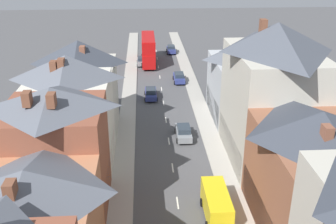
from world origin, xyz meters
name	(u,v)px	position (x,y,z in m)	size (l,w,h in m)	color
pavement_left	(128,114)	(-5.10, 38.00, 0.07)	(2.20, 104.00, 0.14)	#A8A399
pavement_right	(202,113)	(5.10, 38.00, 0.07)	(2.20, 104.00, 0.14)	#A8A399
centre_line_dashes	(166,120)	(0.00, 36.00, 0.01)	(0.14, 97.80, 0.01)	silver
terrace_row_left	(42,191)	(-10.18, 12.59, 5.53)	(8.00, 50.07, 12.73)	brown
terrace_row_right	(310,160)	(10.18, 14.90, 5.87)	(8.00, 55.35, 14.87)	#A36042
double_decker_bus_lead	(148,49)	(-1.81, 62.51, 2.82)	(2.74, 10.80, 5.30)	#B70F0F
car_near_silver	(151,93)	(-1.80, 44.06, 0.81)	(1.90, 4.55, 1.60)	navy
car_parked_right_a	(179,77)	(3.10, 51.16, 0.82)	(1.90, 4.30, 1.63)	navy
car_mid_black	(171,49)	(3.10, 69.85, 0.84)	(1.90, 3.98, 1.68)	navy
car_mid_white	(184,132)	(1.80, 30.67, 0.82)	(1.90, 4.22, 1.63)	gray
car_far_grey	(142,61)	(-3.10, 61.47, 0.82)	(1.90, 4.01, 1.62)	gray
delivery_van	(216,203)	(3.10, 15.91, 1.34)	(2.20, 5.20, 2.41)	yellow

